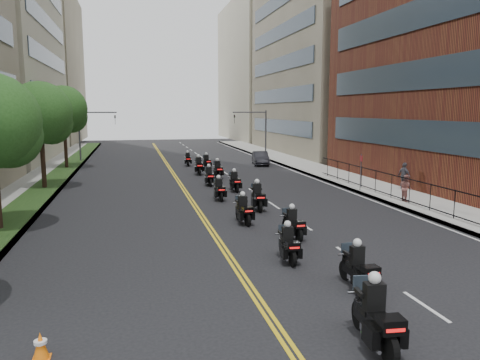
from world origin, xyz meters
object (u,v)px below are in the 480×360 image
object	(u,v)px
motorcycle_1	(359,269)
motorcycle_4	(243,211)
motorcycle_8	(209,177)
traffic_cone	(41,346)
motorcycle_3	(293,225)
motorcycle_5	(257,198)
motorcycle_10	(199,166)
pedestrian_b	(406,188)
motorcycle_2	(288,245)
motorcycle_7	(235,182)
motorcycle_6	(219,190)
pedestrian_c	(404,176)
motorcycle_12	(188,160)
motorcycle_0	(376,318)
motorcycle_11	(207,162)
parked_sedan	(260,158)
motorcycle_9	(218,170)

from	to	relation	value
motorcycle_1	motorcycle_4	world-z (taller)	motorcycle_1
motorcycle_8	traffic_cone	size ratio (longest dim) A/B	3.33
motorcycle_1	motorcycle_3	distance (m)	6.13
motorcycle_4	motorcycle_5	bearing A→B (deg)	58.35
motorcycle_10	pedestrian_b	bearing A→B (deg)	-54.47
motorcycle_8	pedestrian_b	bearing A→B (deg)	-41.20
motorcycle_2	traffic_cone	distance (m)	9.53
motorcycle_5	motorcycle_7	world-z (taller)	motorcycle_5
motorcycle_3	motorcycle_7	bearing A→B (deg)	85.12
motorcycle_6	motorcycle_7	distance (m)	3.39
motorcycle_2	motorcycle_8	xyz separation A→B (m)	(-0.00, 18.44, 0.03)
motorcycle_3	pedestrian_c	bearing A→B (deg)	35.41
motorcycle_12	motorcycle_6	bearing A→B (deg)	-87.88
motorcycle_6	motorcycle_4	bearing A→B (deg)	-89.78
motorcycle_5	motorcycle_8	world-z (taller)	motorcycle_5
motorcycle_0	motorcycle_6	bearing A→B (deg)	95.99
motorcycle_4	pedestrian_b	world-z (taller)	pedestrian_b
traffic_cone	motorcycle_5	bearing A→B (deg)	58.03
motorcycle_5	motorcycle_11	distance (m)	19.40
motorcycle_10	parked_sedan	size ratio (longest dim) A/B	0.57
pedestrian_b	motorcycle_1	bearing A→B (deg)	142.50
motorcycle_2	motorcycle_11	bearing A→B (deg)	90.53
motorcycle_3	motorcycle_7	xyz separation A→B (m)	(0.09, 12.52, 0.02)
traffic_cone	motorcycle_9	bearing A→B (deg)	71.62
motorcycle_1	motorcycle_10	xyz separation A→B (m)	(-1.19, 27.82, 0.06)
parked_sedan	motorcycle_1	bearing A→B (deg)	-91.12
motorcycle_0	motorcycle_8	size ratio (longest dim) A/B	1.14
motorcycle_2	motorcycle_3	xyz separation A→B (m)	(1.24, 2.98, 0.00)
motorcycle_5	pedestrian_c	world-z (taller)	pedestrian_c
motorcycle_4	motorcycle_10	xyz separation A→B (m)	(0.35, 18.46, 0.07)
motorcycle_11	pedestrian_b	distance (m)	21.72
motorcycle_2	parked_sedan	xyz separation A→B (m)	(7.37, 30.47, 0.09)
motorcycle_12	traffic_cone	world-z (taller)	motorcycle_12
motorcycle_1	pedestrian_c	size ratio (longest dim) A/B	1.17
motorcycle_0	motorcycle_6	world-z (taller)	motorcycle_0
pedestrian_c	parked_sedan	bearing A→B (deg)	5.63
motorcycle_4	motorcycle_9	size ratio (longest dim) A/B	0.97
motorcycle_0	motorcycle_8	distance (m)	25.08
motorcycle_0	motorcycle_2	xyz separation A→B (m)	(0.06, 6.64, -0.12)
motorcycle_4	motorcycle_6	world-z (taller)	motorcycle_4
motorcycle_1	motorcycle_7	distance (m)	18.64
motorcycle_11	motorcycle_7	bearing A→B (deg)	-94.13
motorcycle_0	motorcycle_10	xyz separation A→B (m)	(0.16, 31.31, -0.02)
motorcycle_2	motorcycle_12	size ratio (longest dim) A/B	0.99
motorcycle_9	pedestrian_c	distance (m)	14.90
motorcycle_4	motorcycle_6	size ratio (longest dim) A/B	1.02
motorcycle_10	pedestrian_c	world-z (taller)	pedestrian_c
motorcycle_7	motorcycle_9	bearing A→B (deg)	88.85
motorcycle_0	motorcycle_6	distance (m)	19.19
motorcycle_2	motorcycle_12	distance (m)	31.33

